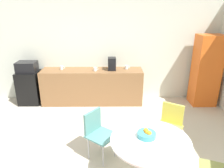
{
  "coord_description": "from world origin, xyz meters",
  "views": [
    {
      "loc": [
        0.12,
        -2.51,
        2.42
      ],
      "look_at": [
        0.16,
        1.47,
        0.95
      ],
      "focal_mm": 33.63,
      "sensor_mm": 36.0,
      "label": 1
    }
  ],
  "objects_px": {
    "microwave": "(27,67)",
    "fruit_bowl": "(147,134)",
    "mug_green": "(62,68)",
    "coffee_maker": "(112,64)",
    "mini_fridge": "(30,87)",
    "mug_red": "(95,69)",
    "mug_white": "(127,67)",
    "round_table": "(150,148)",
    "chair_yellow": "(170,122)",
    "locker_cabinet": "(206,71)",
    "chair_teal": "(97,129)"
  },
  "relations": [
    {
      "from": "mini_fridge",
      "to": "chair_teal",
      "type": "xyz_separation_m",
      "value": [
        1.89,
        -2.17,
        0.09
      ]
    },
    {
      "from": "mini_fridge",
      "to": "chair_yellow",
      "type": "xyz_separation_m",
      "value": [
        3.17,
        -1.94,
        0.09
      ]
    },
    {
      "from": "coffee_maker",
      "to": "locker_cabinet",
      "type": "bearing_deg",
      "value": -2.41
    },
    {
      "from": "fruit_bowl",
      "to": "mug_green",
      "type": "xyz_separation_m",
      "value": [
        -1.75,
        2.75,
        0.18
      ]
    },
    {
      "from": "mug_green",
      "to": "locker_cabinet",
      "type": "bearing_deg",
      "value": -2.53
    },
    {
      "from": "microwave",
      "to": "mug_white",
      "type": "bearing_deg",
      "value": 1.68
    },
    {
      "from": "chair_teal",
      "to": "mug_green",
      "type": "xyz_separation_m",
      "value": [
        -1.03,
        2.23,
        0.43
      ]
    },
    {
      "from": "microwave",
      "to": "locker_cabinet",
      "type": "height_order",
      "value": "locker_cabinet"
    },
    {
      "from": "round_table",
      "to": "mug_green",
      "type": "distance_m",
      "value": 3.36
    },
    {
      "from": "mug_green",
      "to": "chair_teal",
      "type": "bearing_deg",
      "value": -65.28
    },
    {
      "from": "mug_green",
      "to": "coffee_maker",
      "type": "distance_m",
      "value": 1.3
    },
    {
      "from": "locker_cabinet",
      "to": "fruit_bowl",
      "type": "relative_size",
      "value": 6.97
    },
    {
      "from": "chair_teal",
      "to": "coffee_maker",
      "type": "bearing_deg",
      "value": 82.95
    },
    {
      "from": "fruit_bowl",
      "to": "mug_white",
      "type": "relative_size",
      "value": 2.0
    },
    {
      "from": "microwave",
      "to": "round_table",
      "type": "distance_m",
      "value": 3.85
    },
    {
      "from": "mini_fridge",
      "to": "locker_cabinet",
      "type": "xyz_separation_m",
      "value": [
        4.54,
        -0.1,
        0.47
      ]
    },
    {
      "from": "chair_teal",
      "to": "fruit_bowl",
      "type": "xyz_separation_m",
      "value": [
        0.72,
        -0.52,
        0.25
      ]
    },
    {
      "from": "microwave",
      "to": "mug_red",
      "type": "xyz_separation_m",
      "value": [
        1.74,
        -0.09,
        -0.04
      ]
    },
    {
      "from": "fruit_bowl",
      "to": "mug_white",
      "type": "xyz_separation_m",
      "value": [
        -0.07,
        2.77,
        0.18
      ]
    },
    {
      "from": "mug_white",
      "to": "coffee_maker",
      "type": "bearing_deg",
      "value": -168.94
    },
    {
      "from": "microwave",
      "to": "mug_green",
      "type": "height_order",
      "value": "microwave"
    },
    {
      "from": "fruit_bowl",
      "to": "mug_red",
      "type": "height_order",
      "value": "mug_red"
    },
    {
      "from": "mug_white",
      "to": "mug_green",
      "type": "relative_size",
      "value": 1.0
    },
    {
      "from": "round_table",
      "to": "mug_white",
      "type": "bearing_deg",
      "value": 92.33
    },
    {
      "from": "microwave",
      "to": "mug_red",
      "type": "bearing_deg",
      "value": -2.81
    },
    {
      "from": "round_table",
      "to": "mug_white",
      "type": "height_order",
      "value": "mug_white"
    },
    {
      "from": "mini_fridge",
      "to": "locker_cabinet",
      "type": "distance_m",
      "value": 4.56
    },
    {
      "from": "chair_teal",
      "to": "coffee_maker",
      "type": "height_order",
      "value": "coffee_maker"
    },
    {
      "from": "chair_teal",
      "to": "mug_red",
      "type": "relative_size",
      "value": 6.43
    },
    {
      "from": "chair_yellow",
      "to": "fruit_bowl",
      "type": "height_order",
      "value": "fruit_bowl"
    },
    {
      "from": "fruit_bowl",
      "to": "mug_white",
      "type": "height_order",
      "value": "mug_white"
    },
    {
      "from": "microwave",
      "to": "fruit_bowl",
      "type": "xyz_separation_m",
      "value": [
        2.62,
        -2.69,
        -0.22
      ]
    },
    {
      "from": "mug_white",
      "to": "mug_red",
      "type": "relative_size",
      "value": 1.0
    },
    {
      "from": "fruit_bowl",
      "to": "mug_green",
      "type": "bearing_deg",
      "value": 122.43
    },
    {
      "from": "microwave",
      "to": "mug_green",
      "type": "xyz_separation_m",
      "value": [
        0.87,
        0.06,
        -0.04
      ]
    },
    {
      "from": "mini_fridge",
      "to": "round_table",
      "type": "distance_m",
      "value": 3.83
    },
    {
      "from": "locker_cabinet",
      "to": "round_table",
      "type": "distance_m",
      "value": 3.27
    },
    {
      "from": "chair_yellow",
      "to": "fruit_bowl",
      "type": "xyz_separation_m",
      "value": [
        -0.56,
        -0.75,
        0.25
      ]
    },
    {
      "from": "mini_fridge",
      "to": "coffee_maker",
      "type": "distance_m",
      "value": 2.25
    },
    {
      "from": "round_table",
      "to": "fruit_bowl",
      "type": "distance_m",
      "value": 0.19
    },
    {
      "from": "mini_fridge",
      "to": "chair_yellow",
      "type": "bearing_deg",
      "value": -31.45
    },
    {
      "from": "round_table",
      "to": "mug_green",
      "type": "bearing_deg",
      "value": 122.45
    },
    {
      "from": "fruit_bowl",
      "to": "chair_yellow",
      "type": "bearing_deg",
      "value": 53.35
    },
    {
      "from": "mini_fridge",
      "to": "mug_red",
      "type": "xyz_separation_m",
      "value": [
        1.74,
        -0.09,
        0.52
      ]
    },
    {
      "from": "mini_fridge",
      "to": "microwave",
      "type": "bearing_deg",
      "value": 0.0
    },
    {
      "from": "round_table",
      "to": "mug_white",
      "type": "distance_m",
      "value": 2.86
    },
    {
      "from": "round_table",
      "to": "chair_yellow",
      "type": "distance_m",
      "value": 0.97
    },
    {
      "from": "locker_cabinet",
      "to": "chair_yellow",
      "type": "distance_m",
      "value": 2.32
    },
    {
      "from": "mini_fridge",
      "to": "mug_green",
      "type": "height_order",
      "value": "mug_green"
    },
    {
      "from": "chair_yellow",
      "to": "coffee_maker",
      "type": "relative_size",
      "value": 2.59
    }
  ]
}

